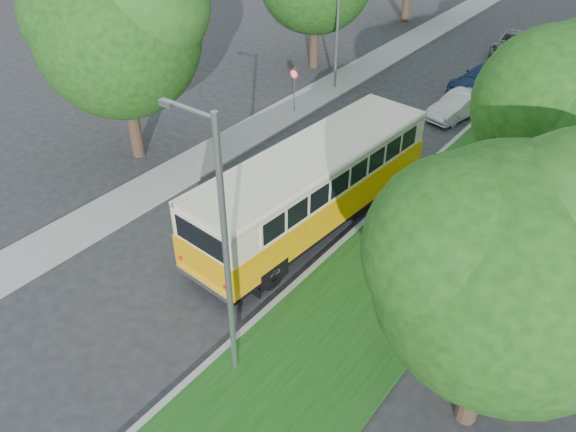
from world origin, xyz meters
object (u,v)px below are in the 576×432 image
Objects in this scene: car_blue at (487,79)px; car_grey at (514,44)px; lamppost_near at (223,249)px; car_white at (458,106)px; vintage_bus at (313,188)px; lamppost_far at (337,15)px; car_silver at (362,180)px.

car_grey is (-0.91, 7.04, -0.08)m from car_blue.
car_white is at bearing 94.99° from lamppost_near.
vintage_bus is at bearing -74.49° from car_blue.
lamppost_near is at bearing -64.29° from lamppost_far.
car_grey is at bearing 107.13° from car_white.
vintage_bus is at bearing -80.29° from car_silver.
lamppost_far reaches higher than vintage_bus.
car_grey is (-0.80, 20.34, 0.05)m from car_silver.
car_blue is at bearing 105.73° from car_silver.
car_silver is (0.35, 3.05, -1.02)m from vintage_bus.
vintage_bus reaches higher than car_grey.
car_grey reaches higher than car_white.
car_white is (0.18, 9.21, 0.01)m from car_silver.
car_grey is (-0.45, 23.39, -0.97)m from vintage_bus.
car_silver is 20.35m from car_grey.
lamppost_near is at bearing -63.34° from car_silver.
lamppost_far reaches higher than car_white.
vintage_bus is 2.26× the size of car_grey.
car_silver is at bearing -78.99° from car_white.
lamppost_far is 0.68× the size of vintage_bus.
lamppost_near reaches higher than lamppost_far.
lamppost_far is at bearing -161.84° from car_white.
car_blue is 1.07× the size of car_grey.
car_blue is at bearing 94.29° from lamppost_near.
car_white is at bearing 91.43° from vintage_bus.
lamppost_far reaches higher than car_blue.
car_grey is (-2.66, 30.40, -3.69)m from lamppost_near.
vintage_bus reaches higher than car_blue.
lamppost_near is 2.08× the size of car_white.
lamppost_far is at bearing 146.03° from car_silver.
lamppost_near is at bearing -68.61° from car_blue.
lamppost_near is 7.83m from vintage_bus.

